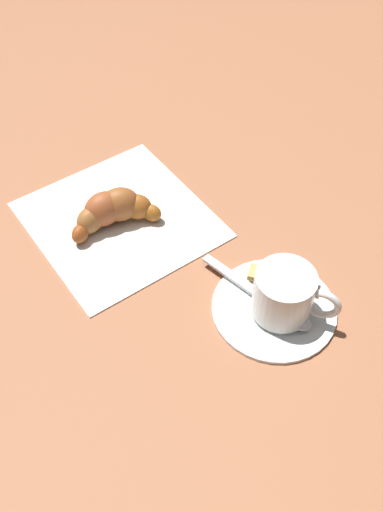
{
  "coord_description": "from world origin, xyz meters",
  "views": [
    {
      "loc": [
        -0.32,
        0.23,
        0.47
      ],
      "look_at": [
        -0.02,
        0.0,
        0.01
      ],
      "focal_mm": 39.65,
      "sensor_mm": 36.0,
      "label": 1
    }
  ],
  "objects_px": {
    "sugar_packet": "(283,279)",
    "croissant": "(113,210)",
    "espresso_cup": "(285,294)",
    "napkin": "(119,219)",
    "teaspoon": "(273,303)",
    "saucer": "(274,307)"
  },
  "relations": [
    {
      "from": "espresso_cup",
      "to": "sugar_packet",
      "type": "bearing_deg",
      "value": -44.24
    },
    {
      "from": "teaspoon",
      "to": "napkin",
      "type": "bearing_deg",
      "value": 15.25
    },
    {
      "from": "saucer",
      "to": "napkin",
      "type": "xyz_separation_m",
      "value": [
        0.2,
        0.06,
        -0.0
      ]
    },
    {
      "from": "teaspoon",
      "to": "croissant",
      "type": "height_order",
      "value": "croissant"
    },
    {
      "from": "espresso_cup",
      "to": "teaspoon",
      "type": "bearing_deg",
      "value": 22.68
    },
    {
      "from": "teaspoon",
      "to": "napkin",
      "type": "height_order",
      "value": "teaspoon"
    },
    {
      "from": "croissant",
      "to": "espresso_cup",
      "type": "bearing_deg",
      "value": -162.43
    },
    {
      "from": "saucer",
      "to": "croissant",
      "type": "relative_size",
      "value": 1.15
    },
    {
      "from": "saucer",
      "to": "napkin",
      "type": "distance_m",
      "value": 0.2
    },
    {
      "from": "espresso_cup",
      "to": "napkin",
      "type": "distance_m",
      "value": 0.22
    },
    {
      "from": "napkin",
      "to": "croissant",
      "type": "relative_size",
      "value": 1.82
    },
    {
      "from": "espresso_cup",
      "to": "teaspoon",
      "type": "height_order",
      "value": "espresso_cup"
    },
    {
      "from": "teaspoon",
      "to": "sugar_packet",
      "type": "height_order",
      "value": "teaspoon"
    },
    {
      "from": "espresso_cup",
      "to": "sugar_packet",
      "type": "height_order",
      "value": "espresso_cup"
    },
    {
      "from": "teaspoon",
      "to": "saucer",
      "type": "bearing_deg",
      "value": -116.11
    },
    {
      "from": "sugar_packet",
      "to": "croissant",
      "type": "distance_m",
      "value": 0.2
    },
    {
      "from": "espresso_cup",
      "to": "sugar_packet",
      "type": "relative_size",
      "value": 1.1
    },
    {
      "from": "sugar_packet",
      "to": "croissant",
      "type": "relative_size",
      "value": 0.66
    },
    {
      "from": "espresso_cup",
      "to": "teaspoon",
      "type": "distance_m",
      "value": 0.02
    },
    {
      "from": "napkin",
      "to": "croissant",
      "type": "distance_m",
      "value": 0.02
    },
    {
      "from": "espresso_cup",
      "to": "croissant",
      "type": "xyz_separation_m",
      "value": [
        0.2,
        0.06,
        -0.01
      ]
    },
    {
      "from": "espresso_cup",
      "to": "napkin",
      "type": "xyz_separation_m",
      "value": [
        0.21,
        0.06,
        -0.03
      ]
    }
  ]
}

